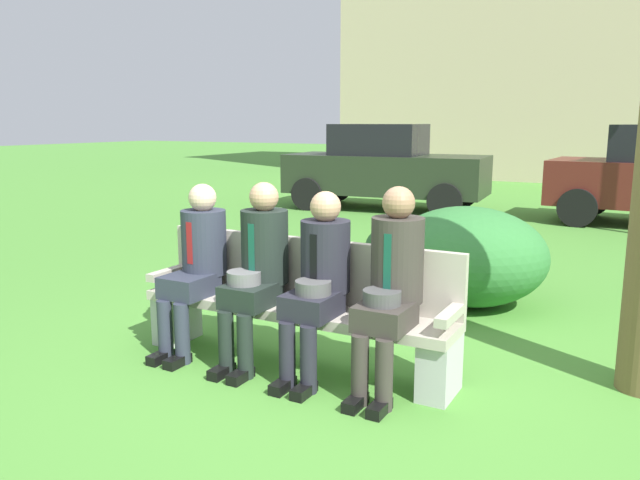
{
  "coord_description": "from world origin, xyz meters",
  "views": [
    {
      "loc": [
        1.93,
        -3.67,
        1.73
      ],
      "look_at": [
        -0.28,
        0.39,
        0.85
      ],
      "focal_mm": 35.14,
      "sensor_mm": 36.0,
      "label": 1
    }
  ],
  "objects_px": {
    "seated_man_leftmost": "(197,259)",
    "shrub_far_lawn": "(402,247)",
    "park_bench": "(298,304)",
    "shrub_mid_lawn": "(467,256)",
    "seated_man_centerright": "(319,276)",
    "seated_man_centerleft": "(258,265)",
    "seated_man_rightmost": "(391,281)",
    "parked_car_near": "(384,167)"
  },
  "relations": [
    {
      "from": "seated_man_centerleft",
      "to": "seated_man_centerright",
      "type": "distance_m",
      "value": 0.5
    },
    {
      "from": "seated_man_leftmost",
      "to": "shrub_far_lawn",
      "type": "height_order",
      "value": "seated_man_leftmost"
    },
    {
      "from": "seated_man_centerright",
      "to": "shrub_far_lawn",
      "type": "distance_m",
      "value": 3.32
    },
    {
      "from": "seated_man_leftmost",
      "to": "seated_man_centerright",
      "type": "relative_size",
      "value": 1.0
    },
    {
      "from": "shrub_far_lawn",
      "to": "parked_car_near",
      "type": "distance_m",
      "value": 5.26
    },
    {
      "from": "shrub_mid_lawn",
      "to": "parked_car_near",
      "type": "bearing_deg",
      "value": 119.6
    },
    {
      "from": "shrub_mid_lawn",
      "to": "parked_car_near",
      "type": "distance_m",
      "value": 6.65
    },
    {
      "from": "seated_man_leftmost",
      "to": "shrub_mid_lawn",
      "type": "height_order",
      "value": "seated_man_leftmost"
    },
    {
      "from": "seated_man_centerright",
      "to": "seated_man_centerleft",
      "type": "bearing_deg",
      "value": 179.55
    },
    {
      "from": "seated_man_centerleft",
      "to": "shrub_mid_lawn",
      "type": "relative_size",
      "value": 0.87
    },
    {
      "from": "seated_man_rightmost",
      "to": "seated_man_centerleft",
      "type": "bearing_deg",
      "value": -179.89
    },
    {
      "from": "seated_man_leftmost",
      "to": "shrub_mid_lawn",
      "type": "xyz_separation_m",
      "value": [
        1.46,
        2.19,
        -0.24
      ]
    },
    {
      "from": "seated_man_leftmost",
      "to": "shrub_mid_lawn",
      "type": "bearing_deg",
      "value": 56.28
    },
    {
      "from": "seated_man_centerleft",
      "to": "seated_man_rightmost",
      "type": "xyz_separation_m",
      "value": [
        1.02,
        0.0,
        0.01
      ]
    },
    {
      "from": "seated_man_centerleft",
      "to": "seated_man_centerright",
      "type": "relative_size",
      "value": 1.03
    },
    {
      "from": "seated_man_centerright",
      "to": "shrub_far_lawn",
      "type": "relative_size",
      "value": 1.45
    },
    {
      "from": "seated_man_rightmost",
      "to": "shrub_far_lawn",
      "type": "bearing_deg",
      "value": 109.88
    },
    {
      "from": "seated_man_centerright",
      "to": "parked_car_near",
      "type": "height_order",
      "value": "parked_car_near"
    },
    {
      "from": "parked_car_near",
      "to": "shrub_mid_lawn",
      "type": "bearing_deg",
      "value": -60.4
    },
    {
      "from": "parked_car_near",
      "to": "seated_man_centerleft",
      "type": "bearing_deg",
      "value": -73.44
    },
    {
      "from": "park_bench",
      "to": "seated_man_centerleft",
      "type": "bearing_deg",
      "value": -151.46
    },
    {
      "from": "seated_man_centerleft",
      "to": "shrub_far_lawn",
      "type": "bearing_deg",
      "value": 92.6
    },
    {
      "from": "park_bench",
      "to": "shrub_mid_lawn",
      "type": "relative_size",
      "value": 1.57
    },
    {
      "from": "seated_man_leftmost",
      "to": "seated_man_centerright",
      "type": "xyz_separation_m",
      "value": [
        1.05,
        -0.01,
        -0.0
      ]
    },
    {
      "from": "seated_man_centerleft",
      "to": "shrub_far_lawn",
      "type": "relative_size",
      "value": 1.49
    },
    {
      "from": "seated_man_leftmost",
      "to": "seated_man_centerleft",
      "type": "relative_size",
      "value": 0.97
    },
    {
      "from": "seated_man_leftmost",
      "to": "seated_man_rightmost",
      "type": "distance_m",
      "value": 1.57
    },
    {
      "from": "seated_man_centerright",
      "to": "seated_man_leftmost",
      "type": "bearing_deg",
      "value": 179.68
    },
    {
      "from": "park_bench",
      "to": "seated_man_leftmost",
      "type": "relative_size",
      "value": 1.87
    },
    {
      "from": "seated_man_rightmost",
      "to": "shrub_far_lawn",
      "type": "distance_m",
      "value": 3.46
    },
    {
      "from": "seated_man_centerleft",
      "to": "parked_car_near",
      "type": "xyz_separation_m",
      "value": [
        -2.37,
        7.96,
        0.11
      ]
    },
    {
      "from": "shrub_far_lawn",
      "to": "seated_man_rightmost",
      "type": "bearing_deg",
      "value": -70.12
    },
    {
      "from": "seated_man_leftmost",
      "to": "shrub_mid_lawn",
      "type": "distance_m",
      "value": 2.64
    },
    {
      "from": "seated_man_rightmost",
      "to": "seated_man_leftmost",
      "type": "bearing_deg",
      "value": -180.0
    },
    {
      "from": "seated_man_rightmost",
      "to": "parked_car_near",
      "type": "bearing_deg",
      "value": 113.05
    },
    {
      "from": "seated_man_rightmost",
      "to": "shrub_mid_lawn",
      "type": "bearing_deg",
      "value": 92.87
    },
    {
      "from": "park_bench",
      "to": "shrub_mid_lawn",
      "type": "xyz_separation_m",
      "value": [
        0.66,
        2.06,
        0.03
      ]
    },
    {
      "from": "seated_man_centerright",
      "to": "seated_man_rightmost",
      "type": "bearing_deg",
      "value": 0.65
    },
    {
      "from": "parked_car_near",
      "to": "park_bench",
      "type": "bearing_deg",
      "value": -71.52
    },
    {
      "from": "seated_man_centerleft",
      "to": "park_bench",
      "type": "bearing_deg",
      "value": 28.54
    },
    {
      "from": "shrub_mid_lawn",
      "to": "shrub_far_lawn",
      "type": "distance_m",
      "value": 1.49
    },
    {
      "from": "park_bench",
      "to": "seated_man_leftmost",
      "type": "height_order",
      "value": "seated_man_leftmost"
    }
  ]
}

